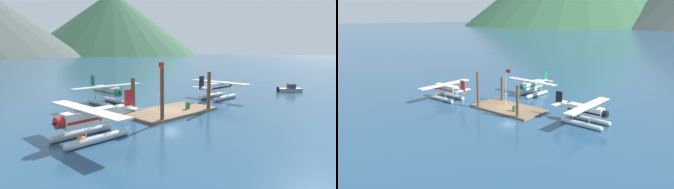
% 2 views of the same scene
% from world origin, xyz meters
% --- Properties ---
extents(ground_plane, '(1200.00, 1200.00, 0.00)m').
position_xyz_m(ground_plane, '(0.00, 0.00, 0.00)').
color(ground_plane, navy).
extents(dock_platform, '(11.03, 6.03, 0.30)m').
position_xyz_m(dock_platform, '(0.00, 0.00, 0.15)').
color(dock_platform, brown).
rests_on(dock_platform, ground).
extents(piling_near_left, '(0.41, 0.41, 5.77)m').
position_xyz_m(piling_near_left, '(-3.88, -2.65, 2.89)').
color(piling_near_left, brown).
rests_on(piling_near_left, ground).
extents(piling_near_right, '(0.42, 0.42, 4.87)m').
position_xyz_m(piling_near_right, '(4.07, -2.70, 2.44)').
color(piling_near_right, brown).
rests_on(piling_near_right, ground).
extents(piling_far_left, '(0.47, 0.47, 4.31)m').
position_xyz_m(piling_far_left, '(-3.58, 2.64, 2.16)').
color(piling_far_left, brown).
rests_on(piling_far_left, ground).
extents(flagpole, '(0.95, 0.10, 5.96)m').
position_xyz_m(flagpole, '(-1.04, 0.83, 4.01)').
color(flagpole, silver).
rests_on(flagpole, dock_platform).
extents(fuel_drum, '(0.62, 0.62, 0.88)m').
position_xyz_m(fuel_drum, '(2.09, -0.99, 0.74)').
color(fuel_drum, '#33663D').
rests_on(fuel_drum, dock_platform).
extents(mooring_buoy, '(0.82, 0.82, 0.82)m').
position_xyz_m(mooring_buoy, '(-13.40, -3.38, 0.41)').
color(mooring_buoy, orange).
rests_on(mooring_buoy, ground).
extents(mountain_ridge_west_peak, '(350.24, 350.24, 128.01)m').
position_xyz_m(mountain_ridge_west_peak, '(299.29, 458.26, 64.01)').
color(mountain_ridge_west_peak, '#386042').
rests_on(mountain_ridge_west_peak, ground).
extents(seaplane_silver_bow_left, '(10.44, 7.98, 3.84)m').
position_xyz_m(seaplane_silver_bow_left, '(-2.60, 9.71, 1.58)').
color(seaplane_silver_bow_left, '#B7BABF').
rests_on(seaplane_silver_bow_left, ground).
extents(seaplane_white_stbd_fwd, '(7.98, 10.40, 3.84)m').
position_xyz_m(seaplane_white_stbd_fwd, '(12.28, 1.59, 1.58)').
color(seaplane_white_stbd_fwd, '#B7BABF').
rests_on(seaplane_white_stbd_fwd, ground).
extents(seaplane_cream_port_aft, '(7.98, 10.44, 3.84)m').
position_xyz_m(seaplane_cream_port_aft, '(-12.06, -2.44, 1.58)').
color(seaplane_cream_port_aft, '#B7BABF').
rests_on(seaplane_cream_port_aft, ground).
extents(boat_grey_open_se, '(4.19, 3.84, 1.50)m').
position_xyz_m(boat_grey_open_se, '(27.77, -3.61, 0.49)').
color(boat_grey_open_se, gray).
rests_on(boat_grey_open_se, ground).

